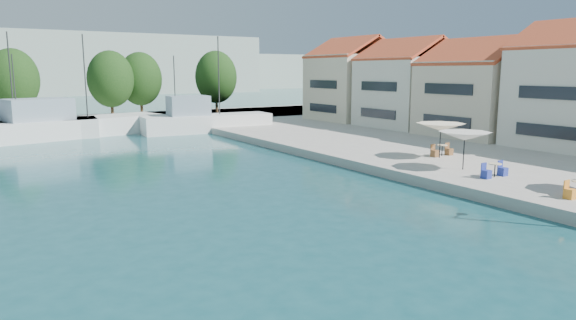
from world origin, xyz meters
TOP-DOWN VIEW (x-y plane):
  - quay_right at (22.00, 30.00)m, footprint 32.00×92.00m
  - quay_far at (-8.00, 67.00)m, footprint 90.00×16.00m
  - hill_east at (40.00, 180.00)m, footprint 140.00×40.00m
  - building_04 at (24.00, 33.00)m, footprint 9.00×8.80m
  - building_05 at (24.00, 42.00)m, footprint 8.40×8.80m
  - building_06 at (24.00, 51.00)m, footprint 9.00×8.80m
  - trawler_03 at (-7.16, 55.89)m, footprint 18.93×8.69m
  - trawler_04 at (5.96, 52.99)m, footprint 13.59×4.55m
  - tree_05 at (-10.33, 68.31)m, footprint 5.54×5.54m
  - tree_06 at (0.19, 68.23)m, footprint 5.51×5.51m
  - tree_07 at (4.31, 69.95)m, footprint 5.47×5.47m
  - tree_08 at (14.31, 68.63)m, footprint 5.69×5.69m
  - umbrella_white at (9.64, 22.83)m, footprint 3.03×3.03m
  - umbrella_cream at (11.62, 26.41)m, footprint 3.21×3.21m
  - cafe_table_02 at (9.31, 20.45)m, footprint 1.82×0.70m
  - cafe_table_03 at (12.36, 26.85)m, footprint 1.82×0.70m

SIDE VIEW (x-z plane):
  - quay_right at x=22.00m, z-range 0.00..0.60m
  - quay_far at x=-8.00m, z-range 0.00..0.60m
  - cafe_table_02 at x=9.31m, z-range 0.51..1.27m
  - cafe_table_03 at x=12.36m, z-range 0.51..1.27m
  - trawler_03 at x=-7.16m, z-range -4.03..6.17m
  - trawler_04 at x=5.96m, z-range -4.03..6.17m
  - umbrella_white at x=9.64m, z-range 1.46..3.70m
  - umbrella_cream at x=11.62m, z-range 1.51..3.82m
  - building_04 at x=24.00m, z-range 0.42..9.62m
  - building_05 at x=24.00m, z-range 0.41..10.11m
  - tree_07 at x=4.31m, z-range 1.22..9.33m
  - tree_06 at x=0.19m, z-range 1.23..9.39m
  - tree_05 at x=-10.33m, z-range 1.23..9.43m
  - tree_08 at x=14.31m, z-range 1.25..9.67m
  - building_06 at x=24.00m, z-range 0.40..10.60m
  - hill_east at x=40.00m, z-range 0.00..12.00m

